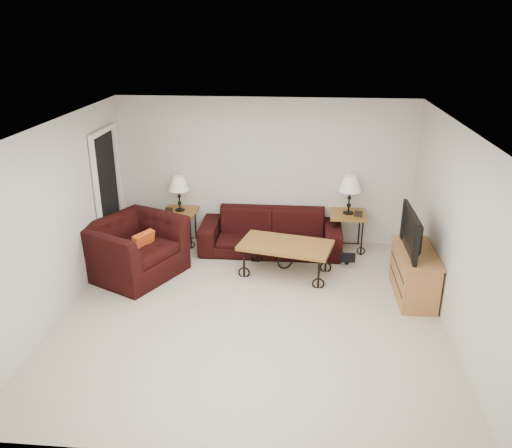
{
  "coord_description": "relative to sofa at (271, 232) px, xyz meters",
  "views": [
    {
      "loc": [
        0.6,
        -6.01,
        3.65
      ],
      "look_at": [
        0.0,
        0.7,
        1.0
      ],
      "focal_mm": 36.39,
      "sensor_mm": 36.0,
      "label": 1
    }
  ],
  "objects": [
    {
      "name": "ceiling",
      "position": [
        -0.13,
        -2.02,
        2.16
      ],
      "size": [
        5.0,
        5.0,
        0.0
      ],
      "primitive_type": "plane",
      "color": "white",
      "rests_on": "wall_back"
    },
    {
      "name": "wall_right",
      "position": [
        2.37,
        -2.02,
        0.91
      ],
      "size": [
        0.02,
        5.0,
        2.5
      ],
      "primitive_type": "cube",
      "color": "silver",
      "rests_on": "ground"
    },
    {
      "name": "doorway",
      "position": [
        -2.6,
        -0.37,
        0.68
      ],
      "size": [
        0.08,
        0.94,
        2.04
      ],
      "primitive_type": "cube",
      "color": "black",
      "rests_on": "ground"
    },
    {
      "name": "wall_left",
      "position": [
        -2.63,
        -2.02,
        0.91
      ],
      "size": [
        0.02,
        5.0,
        2.5
      ],
      "primitive_type": "cube",
      "color": "silver",
      "rests_on": "ground"
    },
    {
      "name": "sofa",
      "position": [
        0.0,
        0.0,
        0.0
      ],
      "size": [
        2.35,
        0.92,
        0.69
      ],
      "primitive_type": "imported",
      "color": "black",
      "rests_on": "ground"
    },
    {
      "name": "side_table_left",
      "position": [
        -1.57,
        0.18,
        -0.04
      ],
      "size": [
        0.57,
        0.57,
        0.61
      ],
      "primitive_type": "cube",
      "rotation": [
        0.0,
        0.0,
        -0.02
      ],
      "color": "#965F26",
      "rests_on": "ground"
    },
    {
      "name": "ground",
      "position": [
        -0.13,
        -2.02,
        -0.34
      ],
      "size": [
        5.0,
        5.0,
        0.0
      ],
      "primitive_type": "plane",
      "color": "#C0B4A4",
      "rests_on": "ground"
    },
    {
      "name": "photo_frame_right",
      "position": [
        1.43,
        0.03,
        0.36
      ],
      "size": [
        0.13,
        0.05,
        0.11
      ],
      "primitive_type": "cube",
      "rotation": [
        0.0,
        0.0,
        -0.24
      ],
      "color": "black",
      "rests_on": "side_table_right"
    },
    {
      "name": "tv_stand",
      "position": [
        2.1,
        -1.35,
        -0.0
      ],
      "size": [
        0.48,
        1.14,
        0.69
      ],
      "primitive_type": "cube",
      "color": "#A6663E",
      "rests_on": "ground"
    },
    {
      "name": "coffee_table",
      "position": [
        0.28,
        -0.85,
        -0.09
      ],
      "size": [
        1.5,
        1.03,
        0.51
      ],
      "primitive_type": "cube",
      "rotation": [
        0.0,
        0.0,
        -0.23
      ],
      "color": "#965F26",
      "rests_on": "ground"
    },
    {
      "name": "throw_pillow",
      "position": [
        -1.86,
        -1.1,
        0.18
      ],
      "size": [
        0.27,
        0.39,
        0.39
      ],
      "primitive_type": "cube",
      "rotation": [
        0.0,
        0.0,
        1.1
      ],
      "color": "#C14A18",
      "rests_on": "armchair"
    },
    {
      "name": "lamp_left",
      "position": [
        -1.57,
        0.18,
        0.57
      ],
      "size": [
        0.35,
        0.35,
        0.61
      ],
      "primitive_type": null,
      "rotation": [
        0.0,
        0.0,
        -0.02
      ],
      "color": "black",
      "rests_on": "side_table_left"
    },
    {
      "name": "wall_back",
      "position": [
        -0.13,
        0.48,
        0.91
      ],
      "size": [
        5.0,
        0.02,
        2.5
      ],
      "primitive_type": "cube",
      "color": "silver",
      "rests_on": "ground"
    },
    {
      "name": "photo_frame_left",
      "position": [
        -1.72,
        0.03,
        0.32
      ],
      "size": [
        0.12,
        0.04,
        0.1
      ],
      "primitive_type": "cube",
      "rotation": [
        0.0,
        0.0,
        0.16
      ],
      "color": "black",
      "rests_on": "side_table_left"
    },
    {
      "name": "armchair",
      "position": [
        -2.01,
        -1.05,
        0.09
      ],
      "size": [
        1.64,
        1.71,
        0.86
      ],
      "primitive_type": "imported",
      "rotation": [
        0.0,
        0.0,
        1.1
      ],
      "color": "black",
      "rests_on": "ground"
    },
    {
      "name": "side_table_right",
      "position": [
        1.28,
        0.18,
        -0.02
      ],
      "size": [
        0.62,
        0.62,
        0.65
      ],
      "primitive_type": "cube",
      "rotation": [
        0.0,
        0.0,
        -0.03
      ],
      "color": "#965F26",
      "rests_on": "ground"
    },
    {
      "name": "lamp_right",
      "position": [
        1.28,
        0.18,
        0.64
      ],
      "size": [
        0.38,
        0.38,
        0.65
      ],
      "primitive_type": null,
      "rotation": [
        0.0,
        0.0,
        -0.03
      ],
      "color": "black",
      "rests_on": "side_table_right"
    },
    {
      "name": "wall_front",
      "position": [
        -0.13,
        -4.52,
        0.91
      ],
      "size": [
        5.0,
        0.02,
        2.5
      ],
      "primitive_type": "cube",
      "color": "silver",
      "rests_on": "ground"
    },
    {
      "name": "television",
      "position": [
        2.08,
        -1.35,
        0.64
      ],
      "size": [
        0.13,
        1.02,
        0.59
      ],
      "primitive_type": "imported",
      "rotation": [
        0.0,
        0.0,
        -1.57
      ],
      "color": "black",
      "rests_on": "tv_stand"
    },
    {
      "name": "backpack",
      "position": [
        1.25,
        -0.44,
        -0.12
      ],
      "size": [
        0.43,
        0.39,
        0.45
      ],
      "primitive_type": "ellipsoid",
      "rotation": [
        0.0,
        0.0,
        0.43
      ],
      "color": "black",
      "rests_on": "ground"
    }
  ]
}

